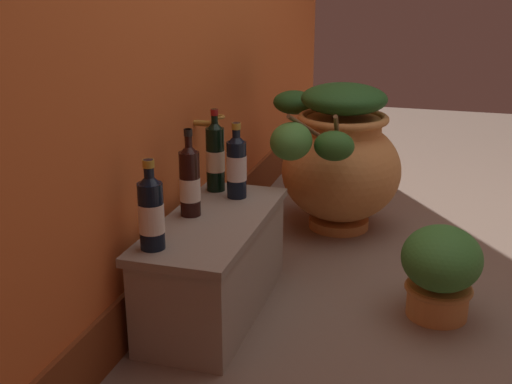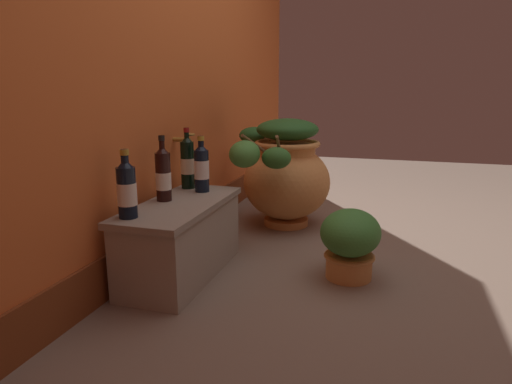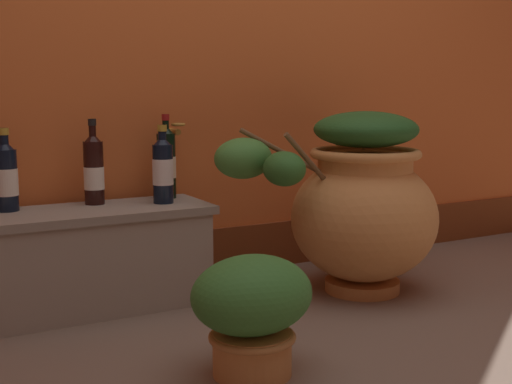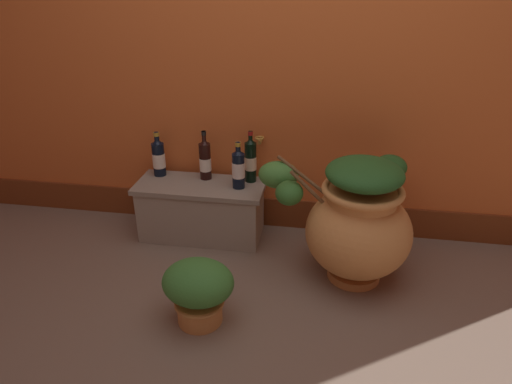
{
  "view_description": "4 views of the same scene",
  "coord_description": "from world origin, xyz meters",
  "views": [
    {
      "loc": [
        -2.53,
        0.15,
        1.19
      ],
      "look_at": [
        -0.13,
        0.86,
        0.34
      ],
      "focal_mm": 45.3,
      "sensor_mm": 36.0,
      "label": 1
    },
    {
      "loc": [
        -2.42,
        -0.05,
        0.9
      ],
      "look_at": [
        0.06,
        0.7,
        0.3
      ],
      "focal_mm": 31.7,
      "sensor_mm": 36.0,
      "label": 2
    },
    {
      "loc": [
        -1.19,
        -1.47,
        0.78
      ],
      "look_at": [
        0.01,
        0.71,
        0.41
      ],
      "focal_mm": 47.45,
      "sensor_mm": 36.0,
      "label": 3
    },
    {
      "loc": [
        0.22,
        -1.58,
        1.57
      ],
      "look_at": [
        -0.15,
        0.71,
        0.43
      ],
      "focal_mm": 32.01,
      "sensor_mm": 36.0,
      "label": 4
    }
  ],
  "objects": [
    {
      "name": "ground_plane",
      "position": [
        0.0,
        0.0,
        0.0
      ],
      "size": [
        7.0,
        7.0,
        0.0
      ],
      "primitive_type": "plane",
      "color": "#7A6656"
    },
    {
      "name": "terracotta_urn",
      "position": [
        0.41,
        0.61,
        0.36
      ],
      "size": [
        0.85,
        0.66,
        0.71
      ],
      "color": "#D68E4C",
      "rests_on": "ground_plane"
    },
    {
      "name": "wine_bottle_back",
      "position": [
        -0.83,
        0.99,
        0.49
      ],
      "size": [
        0.08,
        0.08,
        0.29
      ],
      "color": "black",
      "rests_on": "stone_ledge"
    },
    {
      "name": "wine_bottle_middle",
      "position": [
        -0.23,
        0.99,
        0.51
      ],
      "size": [
        0.07,
        0.07,
        0.33
      ],
      "color": "black",
      "rests_on": "stone_ledge"
    },
    {
      "name": "potted_shrub",
      "position": [
        -0.33,
        0.11,
        0.19
      ],
      "size": [
        0.35,
        0.29,
        0.34
      ],
      "color": "#D68E4C",
      "rests_on": "ground_plane"
    },
    {
      "name": "wine_bottle_right",
      "position": [
        -0.52,
        0.99,
        0.5
      ],
      "size": [
        0.07,
        0.07,
        0.31
      ],
      "color": "black",
      "rests_on": "stone_ledge"
    },
    {
      "name": "wine_bottle_left",
      "position": [
        -0.29,
        0.89,
        0.5
      ],
      "size": [
        0.08,
        0.08,
        0.29
      ],
      "color": "black",
      "rests_on": "stone_ledge"
    },
    {
      "name": "stone_ledge",
      "position": [
        -0.54,
        0.9,
        0.2
      ],
      "size": [
        0.8,
        0.34,
        0.37
      ],
      "color": "#9E9384",
      "rests_on": "ground_plane"
    }
  ]
}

